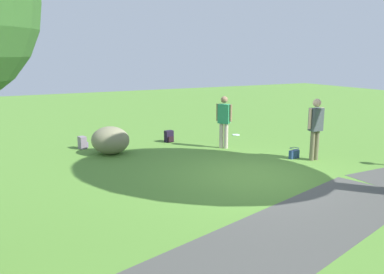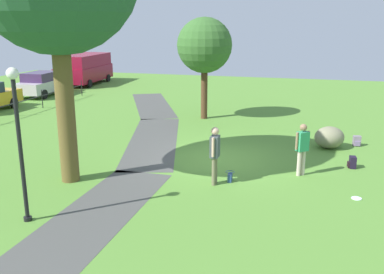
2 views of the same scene
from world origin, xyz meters
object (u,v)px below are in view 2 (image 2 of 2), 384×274
object	(u,v)px
spare_backpack_on_lawn	(352,162)
young_tree_near_path	(205,46)
backpack_by_boulder	(357,141)
frisbee_on_grass	(356,198)
handbag_on_grass	(230,177)
delivery_van	(84,68)
lawn_boulder	(329,137)
parked_hatchback_blue	(43,83)
lamp_post	(18,130)
woman_with_handbag	(215,151)
man_near_boulder	(302,146)

from	to	relation	value
spare_backpack_on_lawn	young_tree_near_path	bearing A→B (deg)	47.32
backpack_by_boulder	frisbee_on_grass	size ratio (longest dim) A/B	1.44
handbag_on_grass	delivery_van	xyz separation A→B (m)	(18.09, 15.01, 1.13)
young_tree_near_path	handbag_on_grass	size ratio (longest dim) A/B	15.20
lawn_boulder	handbag_on_grass	distance (m)	5.51
lawn_boulder	parked_hatchback_blue	distance (m)	19.63
lamp_post	spare_backpack_on_lawn	distance (m)	10.45
woman_with_handbag	delivery_van	size ratio (longest dim) A/B	0.31
parked_hatchback_blue	lamp_post	bearing A→B (deg)	-147.09
lamp_post	lawn_boulder	size ratio (longest dim) A/B	2.38
frisbee_on_grass	parked_hatchback_blue	world-z (taller)	parked_hatchback_blue
young_tree_near_path	delivery_van	xyz separation A→B (m)	(9.62, 12.07, -2.34)
man_near_boulder	delivery_van	size ratio (longest dim) A/B	0.30
handbag_on_grass	young_tree_near_path	bearing A→B (deg)	19.15
woman_with_handbag	parked_hatchback_blue	distance (m)	19.41
woman_with_handbag	lamp_post	bearing A→B (deg)	133.19
lamp_post	delivery_van	size ratio (longest dim) A/B	0.67
woman_with_handbag	parked_hatchback_blue	xyz separation A→B (m)	(12.83, 14.56, -0.23)
young_tree_near_path	man_near_boulder	xyz separation A→B (m)	(-7.34, -5.01, -2.63)
lawn_boulder	spare_backpack_on_lawn	world-z (taller)	lawn_boulder
backpack_by_boulder	parked_hatchback_blue	size ratio (longest dim) A/B	0.09
spare_backpack_on_lawn	lawn_boulder	bearing A→B (deg)	16.99
backpack_by_boulder	delivery_van	size ratio (longest dim) A/B	0.07
lawn_boulder	delivery_van	distance (m)	22.53
young_tree_near_path	woman_with_handbag	bearing A→B (deg)	-164.00
handbag_on_grass	man_near_boulder	bearing A→B (deg)	-61.27
frisbee_on_grass	lamp_post	bearing A→B (deg)	114.53
young_tree_near_path	spare_backpack_on_lawn	world-z (taller)	young_tree_near_path
woman_with_handbag	lawn_boulder	bearing A→B (deg)	-34.56
woman_with_handbag	man_near_boulder	xyz separation A→B (m)	(1.51, -2.48, -0.06)
young_tree_near_path	parked_hatchback_blue	xyz separation A→B (m)	(3.99, 12.03, -2.80)
lamp_post	handbag_on_grass	xyz separation A→B (m)	(4.03, -4.30, -2.17)
parked_hatchback_blue	woman_with_handbag	bearing A→B (deg)	-131.38
young_tree_near_path	delivery_van	size ratio (longest dim) A/B	0.89
young_tree_near_path	lawn_boulder	size ratio (longest dim) A/B	3.16
lawn_boulder	spare_backpack_on_lawn	bearing A→B (deg)	-163.01
lawn_boulder	delivery_van	bearing A→B (deg)	53.22
man_near_boulder	handbag_on_grass	bearing A→B (deg)	118.73
lawn_boulder	spare_backpack_on_lawn	size ratio (longest dim) A/B	3.95
frisbee_on_grass	delivery_van	bearing A→B (deg)	45.26
lawn_boulder	woman_with_handbag	xyz separation A→B (m)	(-4.98, 3.43, 0.61)
woman_with_handbag	handbag_on_grass	size ratio (longest dim) A/B	5.40
spare_backpack_on_lawn	lamp_post	bearing A→B (deg)	128.41
young_tree_near_path	man_near_boulder	distance (m)	9.27
backpack_by_boulder	delivery_van	distance (m)	23.06
handbag_on_grass	parked_hatchback_blue	size ratio (longest dim) A/B	0.08
man_near_boulder	backpack_by_boulder	bearing A→B (deg)	-26.41
young_tree_near_path	lamp_post	size ratio (longest dim) A/B	1.33
lamp_post	delivery_van	world-z (taller)	lamp_post
woman_with_handbag	delivery_van	distance (m)	23.54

